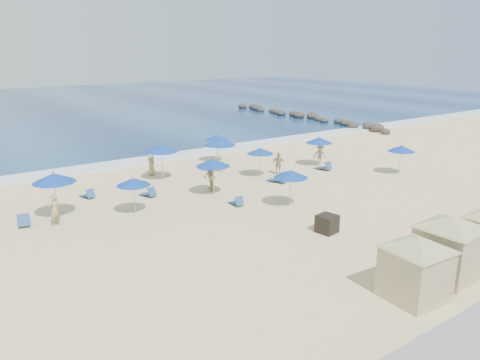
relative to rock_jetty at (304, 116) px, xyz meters
The scene contains 28 objects.
ground 34.59m from the rock_jetty, 133.95° to the right, with size 160.00×160.00×0.00m, color beige.
ocean 38.50m from the rock_jetty, 128.58° to the left, with size 160.00×80.00×0.06m, color navy.
surf_line 25.79m from the rock_jetty, 158.61° to the right, with size 160.00×2.50×0.08m, color white.
rock_jetty is the anchor object (origin of this frame).
trash_bin 37.59m from the rock_jetty, 131.30° to the right, with size 0.87×0.87×0.87m, color black.
cabana_0 43.61m from the rock_jetty, 127.92° to the right, with size 4.11×4.11×2.59m.
cabana_1 41.95m from the rock_jetty, 125.50° to the right, with size 4.42×4.42×2.78m.
umbrella_1 39.60m from the rock_jetty, 151.69° to the right, with size 2.22×2.22×2.53m.
umbrella_2 37.43m from the rock_jetty, 146.78° to the right, with size 1.83×1.83×2.08m.
umbrella_3 31.20m from the rock_jetty, 150.49° to the right, with size 2.24×2.24×2.55m.
umbrella_4 33.02m from the rock_jetty, 142.37° to the right, with size 2.06×2.06×2.35m.
umbrella_5 34.11m from the rock_jetty, 134.26° to the right, with size 1.94×1.94×2.20m.
umbrella_6 27.80m from the rock_jetty, 145.26° to the right, with size 2.23×2.23×2.54m.
umbrella_7 28.17m from the rock_jetty, 139.08° to the right, with size 1.85×1.85×2.11m.
umbrella_8 25.07m from the rock_jetty, 148.52° to the right, with size 1.96×1.96×2.23m.
umbrella_9 24.46m from the rock_jetty, 130.49° to the right, with size 2.01×2.01×2.29m.
umbrella_10 26.95m from the rock_jetty, 118.68° to the right, with size 1.89×1.89×2.15m.
beach_chair_0 41.07m from the rock_jetty, 152.71° to the right, with size 0.83×1.39×0.71m.
beach_chair_1 36.29m from the rock_jetty, 153.38° to the right, with size 0.72×1.19×0.61m.
beach_chair_2 34.53m from the rock_jetty, 148.39° to the right, with size 0.81×1.26×0.64m.
beach_chair_3 34.40m from the rock_jetty, 139.21° to the right, with size 0.60×1.16×0.61m.
beach_chair_4 29.27m from the rock_jetty, 136.16° to the right, with size 0.95×1.51×0.77m.
beach_chair_5 25.59m from the rock_jetty, 129.63° to the right, with size 0.77×1.36×0.71m.
beachgoer_0 40.37m from the rock_jetty, 150.70° to the right, with size 0.60×0.39×1.64m, color tan.
beachgoer_1 32.13m from the rock_jetty, 143.40° to the right, with size 0.88×0.68×1.80m, color tan.
beachgoer_2 27.25m from the rock_jetty, 136.68° to the right, with size 0.92×0.38×1.56m, color tan.
beachgoer_3 24.23m from the rock_jetty, 130.19° to the right, with size 1.05×0.60×1.62m, color tan.
beachgoer_4 30.39m from the rock_jetty, 153.28° to the right, with size 0.76×0.50×1.56m, color tan.
Camera 1 is at (-16.39, -18.01, 8.57)m, focal length 35.00 mm.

